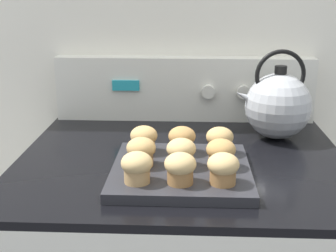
% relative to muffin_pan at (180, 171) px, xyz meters
% --- Properties ---
extents(wall_back, '(8.00, 0.05, 2.40)m').
position_rel_muffin_pan_xyz_m(wall_back, '(0.00, 0.49, 0.30)').
color(wall_back, silver).
rests_on(wall_back, ground_plane).
extents(control_panel, '(0.78, 0.07, 0.19)m').
position_rel_muffin_pan_xyz_m(control_panel, '(0.00, 0.44, 0.09)').
color(control_panel, silver).
rests_on(control_panel, stove_range).
extents(muffin_pan, '(0.30, 0.30, 0.02)m').
position_rel_muffin_pan_xyz_m(muffin_pan, '(0.00, 0.00, 0.00)').
color(muffin_pan, '#28282D').
rests_on(muffin_pan, stove_range).
extents(muffin_r0_c0, '(0.06, 0.06, 0.06)m').
position_rel_muffin_pan_xyz_m(muffin_r0_c0, '(-0.08, -0.09, 0.04)').
color(muffin_r0_c0, tan).
rests_on(muffin_r0_c0, muffin_pan).
extents(muffin_r0_c1, '(0.06, 0.06, 0.06)m').
position_rel_muffin_pan_xyz_m(muffin_r0_c1, '(0.00, -0.09, 0.04)').
color(muffin_r0_c1, olive).
rests_on(muffin_r0_c1, muffin_pan).
extents(muffin_r0_c2, '(0.06, 0.06, 0.06)m').
position_rel_muffin_pan_xyz_m(muffin_r0_c2, '(0.09, -0.09, 0.04)').
color(muffin_r0_c2, olive).
rests_on(muffin_r0_c2, muffin_pan).
extents(muffin_r1_c0, '(0.06, 0.06, 0.06)m').
position_rel_muffin_pan_xyz_m(muffin_r1_c0, '(-0.09, 0.00, 0.04)').
color(muffin_r1_c0, '#A37A4C').
rests_on(muffin_r1_c0, muffin_pan).
extents(muffin_r1_c1, '(0.06, 0.06, 0.06)m').
position_rel_muffin_pan_xyz_m(muffin_r1_c1, '(-0.00, -0.00, 0.04)').
color(muffin_r1_c1, olive).
rests_on(muffin_r1_c1, muffin_pan).
extents(muffin_r1_c2, '(0.06, 0.06, 0.06)m').
position_rel_muffin_pan_xyz_m(muffin_r1_c2, '(0.09, -0.00, 0.04)').
color(muffin_r1_c2, tan).
rests_on(muffin_r1_c2, muffin_pan).
extents(muffin_r2_c0, '(0.06, 0.06, 0.06)m').
position_rel_muffin_pan_xyz_m(muffin_r2_c0, '(-0.09, 0.08, 0.04)').
color(muffin_r2_c0, tan).
rests_on(muffin_r2_c0, muffin_pan).
extents(muffin_r2_c1, '(0.06, 0.06, 0.06)m').
position_rel_muffin_pan_xyz_m(muffin_r2_c1, '(0.00, 0.08, 0.04)').
color(muffin_r2_c1, tan).
rests_on(muffin_r2_c1, muffin_pan).
extents(muffin_r2_c2, '(0.06, 0.06, 0.06)m').
position_rel_muffin_pan_xyz_m(muffin_r2_c2, '(0.09, 0.08, 0.04)').
color(muffin_r2_c2, '#A37A4C').
rests_on(muffin_r2_c2, muffin_pan).
extents(tea_kettle, '(0.21, 0.18, 0.24)m').
position_rel_muffin_pan_xyz_m(tea_kettle, '(0.25, 0.27, 0.08)').
color(tea_kettle, '#ADAFB5').
rests_on(tea_kettle, stove_range).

